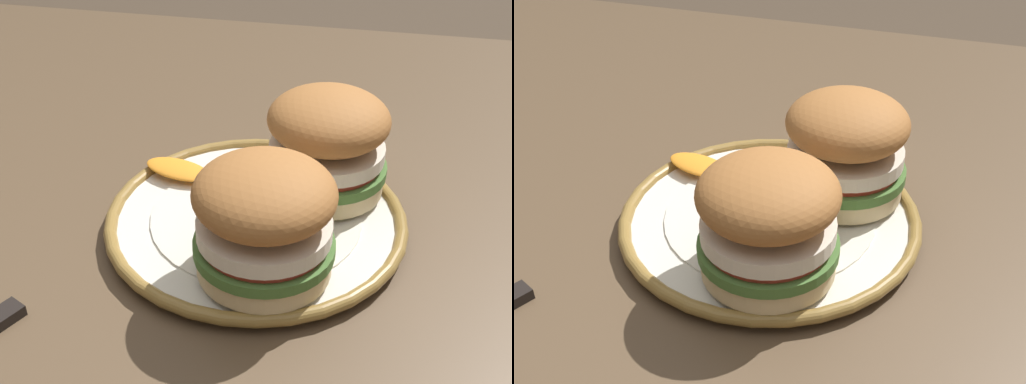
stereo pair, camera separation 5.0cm
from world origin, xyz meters
The scene contains 6 objects.
dining_table centered at (0.00, 0.00, 0.65)m, with size 1.34×1.09×0.74m.
dinner_plate centered at (0.02, 0.01, 0.75)m, with size 0.28×0.28×0.02m.
sandwich_half_left centered at (0.07, 0.07, 0.81)m, with size 0.14×0.14×0.10m.
sandwich_half_right centered at (0.04, -0.06, 0.81)m, with size 0.14×0.14×0.10m.
orange_peel_curled centered at (-0.01, 0.07, 0.76)m, with size 0.06×0.06×0.01m.
orange_peel_strip_long centered at (-0.07, 0.07, 0.76)m, with size 0.08×0.05×0.01m.
Camera 2 is at (0.16, -0.47, 1.12)m, focal length 47.29 mm.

